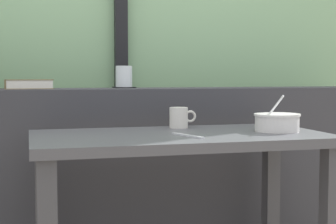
# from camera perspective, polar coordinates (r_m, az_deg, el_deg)

# --- Properties ---
(window_divider_post) EXTENTS (0.07, 0.05, 2.60)m
(window_divider_post) POSITION_cam_1_polar(r_m,az_deg,el_deg) (2.94, -5.26, 11.67)
(window_divider_post) COLOR black
(window_divider_post) RESTS_ON ground
(dark_console_ledge) EXTENTS (2.80, 0.31, 0.85)m
(dark_console_ledge) POSITION_cam_1_polar(r_m,az_deg,el_deg) (2.45, -3.92, -7.35)
(dark_console_ledge) COLOR #38383D
(dark_console_ledge) RESTS_ON ground
(breakfast_table) EXTENTS (1.09, 0.57, 0.70)m
(breakfast_table) POSITION_cam_1_polar(r_m,az_deg,el_deg) (1.93, 1.32, -6.07)
(breakfast_table) COLOR #414145
(breakfast_table) RESTS_ON ground
(coaster_square) EXTENTS (0.10, 0.10, 0.00)m
(coaster_square) POSITION_cam_1_polar(r_m,az_deg,el_deg) (2.46, -4.91, 2.73)
(coaster_square) COLOR black
(coaster_square) RESTS_ON dark_console_ledge
(juice_glass) EXTENTS (0.08, 0.08, 0.10)m
(juice_glass) POSITION_cam_1_polar(r_m,az_deg,el_deg) (2.46, -4.92, 3.82)
(juice_glass) COLOR white
(juice_glass) RESTS_ON coaster_square
(closed_book) EXTENTS (0.21, 0.14, 0.04)m
(closed_book) POSITION_cam_1_polar(r_m,az_deg,el_deg) (2.37, -15.24, 3.00)
(closed_book) COLOR brown
(closed_book) RESTS_ON dark_console_ledge
(soup_bowl) EXTENTS (0.18, 0.18, 0.14)m
(soup_bowl) POSITION_cam_1_polar(r_m,az_deg,el_deg) (2.02, 12.00, -1.14)
(soup_bowl) COLOR silver
(soup_bowl) RESTS_ON breakfast_table
(fork_utensil) EXTENTS (0.07, 0.17, 0.01)m
(fork_utensil) POSITION_cam_1_polar(r_m,az_deg,el_deg) (1.82, 2.21, -2.63)
(fork_utensil) COLOR silver
(fork_utensil) RESTS_ON breakfast_table
(ceramic_mug) EXTENTS (0.11, 0.08, 0.08)m
(ceramic_mug) POSITION_cam_1_polar(r_m,az_deg,el_deg) (2.11, 1.26, -0.62)
(ceramic_mug) COLOR silver
(ceramic_mug) RESTS_ON breakfast_table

